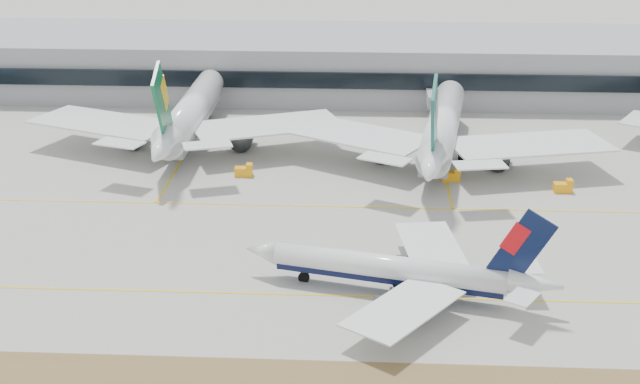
# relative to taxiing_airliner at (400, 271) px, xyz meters

# --- Properties ---
(ground) EXTENTS (3000.00, 3000.00, 0.00)m
(ground) POSITION_rel_taxiing_airliner_xyz_m (-17.86, 4.09, -3.87)
(ground) COLOR #A2A198
(ground) RESTS_ON ground
(taxiing_airliner) EXTENTS (47.19, 40.35, 16.06)m
(taxiing_airliner) POSITION_rel_taxiing_airliner_xyz_m (0.00, 0.00, 0.00)
(taxiing_airliner) COLOR white
(taxiing_airliner) RESTS_ON ground
(widebody_eva) EXTENTS (70.40, 68.57, 25.08)m
(widebody_eva) POSITION_rel_taxiing_airliner_xyz_m (-44.37, 69.09, 2.79)
(widebody_eva) COLOR white
(widebody_eva) RESTS_ON ground
(widebody_cathay) EXTENTS (69.96, 69.09, 25.19)m
(widebody_cathay) POSITION_rel_taxiing_airliner_xyz_m (10.40, 61.15, 2.82)
(widebody_cathay) COLOR white
(widebody_cathay) RESTS_ON ground
(terminal) EXTENTS (280.00, 43.10, 15.00)m
(terminal) POSITION_rel_taxiing_airliner_xyz_m (-17.86, 118.93, 3.63)
(terminal) COLOR gray
(terminal) RESTS_ON ground
(gse_extra) EXTENTS (3.55, 2.00, 2.60)m
(gse_extra) POSITION_rel_taxiing_airliner_xyz_m (32.76, 43.95, -2.82)
(gse_extra) COLOR #FFA20D
(gse_extra) RESTS_ON ground
(gse_b) EXTENTS (3.55, 2.00, 2.60)m
(gse_b) POSITION_rel_taxiing_airliner_xyz_m (-29.76, 49.59, -2.82)
(gse_b) COLOR #FFA20D
(gse_b) RESTS_ON ground
(gse_c) EXTENTS (3.55, 2.00, 2.60)m
(gse_c) POSITION_rel_taxiing_airliner_xyz_m (11.82, 49.18, -2.82)
(gse_c) COLOR #FFA20D
(gse_c) RESTS_ON ground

